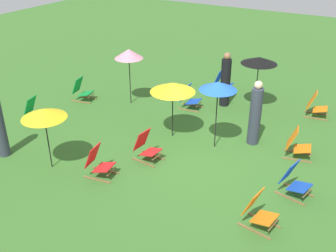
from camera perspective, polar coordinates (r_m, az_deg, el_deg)
The scene contains 18 objects.
ground_plane at distance 11.07m, azimuth 5.40°, elevation -3.72°, with size 40.00×40.00×0.00m, color #386B28.
deckchair_0 at distance 14.99m, azimuth 7.82°, elevation 6.28°, with size 0.49×0.77×0.83m.
deckchair_1 at distance 8.57m, azimuth 12.83°, elevation -11.83°, with size 0.59×0.83×0.83m.
deckchair_2 at distance 11.19m, azimuth 18.03°, elevation -2.53°, with size 0.61×0.84×0.83m.
deckchair_3 at distance 13.18m, azimuth -18.54°, elevation 2.03°, with size 0.64×0.85×0.83m.
deckchair_4 at distance 14.42m, azimuth -12.27°, elevation 5.03°, with size 0.60×0.83×0.83m.
deckchair_5 at distance 13.74m, azimuth 20.44°, elevation 2.75°, with size 0.58×0.82×0.83m.
deckchair_6 at distance 13.47m, azimuth 3.09°, elevation 4.03°, with size 0.54×0.80×0.83m.
deckchair_7 at distance 10.54m, azimuth -3.13°, elevation -3.02°, with size 0.55×0.80×0.83m.
deckchair_8 at distance 9.67m, azimuth 17.61°, elevation -7.49°, with size 0.64×0.85×0.83m.
deckchair_9 at distance 10.02m, azimuth -9.96°, elevation -5.20°, with size 0.59×0.82×0.83m.
umbrella_0 at distance 13.43m, azimuth -5.65°, elevation 10.26°, with size 0.96×0.96×1.94m.
umbrella_1 at distance 10.10m, azimuth -17.41°, elevation 1.72°, with size 1.11×1.11×1.66m.
umbrella_2 at distance 13.30m, azimuth 12.95°, elevation 9.15°, with size 1.18×1.18×1.81m.
umbrella_3 at distance 10.55m, azimuth 7.19°, elevation 5.70°, with size 1.01×1.01×1.95m.
umbrella_4 at distance 11.18m, azimuth 0.68°, elevation 5.58°, with size 1.29×1.29×1.68m.
person_0 at distance 13.65m, azimuth 8.24°, elevation 6.43°, with size 0.34×0.34×1.87m.
person_1 at distance 11.32m, azimuth 12.41°, elevation 1.60°, with size 0.38×0.38×1.89m.
Camera 1 is at (-8.70, -3.81, 5.69)m, focal length 42.48 mm.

